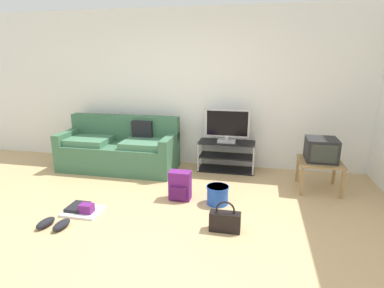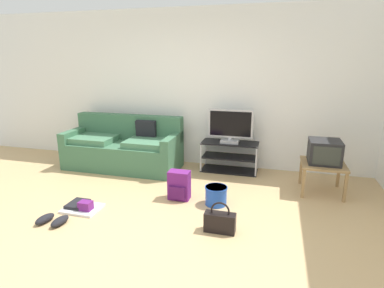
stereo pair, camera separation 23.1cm
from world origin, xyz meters
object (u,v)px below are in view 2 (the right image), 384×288
at_px(side_table, 323,167).
at_px(backpack, 179,185).
at_px(flat_tv, 230,126).
at_px(couch, 124,148).
at_px(floor_tray, 82,207).
at_px(handbag, 220,222).
at_px(sneakers_pair, 52,220).
at_px(cleaning_bucket, 216,195).
at_px(crt_tv, 324,152).
at_px(tv_stand, 230,157).

height_order(side_table, backpack, side_table).
bearing_deg(backpack, flat_tv, 81.69).
distance_m(couch, floor_tray, 1.69).
xyz_separation_m(flat_tv, backpack, (-0.49, -1.27, -0.59)).
relative_size(handbag, sneakers_pair, 1.02).
xyz_separation_m(backpack, handbag, (0.69, -0.69, -0.07)).
xyz_separation_m(cleaning_bucket, sneakers_pair, (-1.75, -1.00, -0.09)).
relative_size(couch, side_table, 3.34).
height_order(couch, backpack, couch).
bearing_deg(flat_tv, backpack, -111.16).
bearing_deg(crt_tv, flat_tv, 160.32).
height_order(tv_stand, floor_tray, tv_stand).
distance_m(couch, side_table, 3.24).
distance_m(crt_tv, handbag, 1.96).
bearing_deg(side_table, backpack, -158.38).
relative_size(couch, floor_tray, 4.38).
xyz_separation_m(couch, sneakers_pair, (0.10, -2.05, -0.30)).
bearing_deg(flat_tv, couch, -171.87).
distance_m(couch, sneakers_pair, 2.07).
xyz_separation_m(couch, cleaning_bucket, (1.85, -1.05, -0.21)).
bearing_deg(side_table, couch, 175.42).
bearing_deg(crt_tv, side_table, -90.00).
relative_size(crt_tv, cleaning_bucket, 1.46).
xyz_separation_m(tv_stand, flat_tv, (0.00, -0.02, 0.53)).
height_order(handbag, floor_tray, handbag).
bearing_deg(floor_tray, couch, 97.87).
distance_m(flat_tv, crt_tv, 1.51).
height_order(couch, cleaning_bucket, couch).
bearing_deg(flat_tv, tv_stand, 90.00).
height_order(couch, side_table, couch).
relative_size(backpack, sneakers_pair, 1.13).
distance_m(tv_stand, side_table, 1.51).
bearing_deg(flat_tv, side_table, -20.26).
height_order(backpack, handbag, backpack).
relative_size(tv_stand, backpack, 2.37).
bearing_deg(couch, cleaning_bucket, -29.48).
relative_size(handbag, floor_tray, 0.79).
distance_m(handbag, cleaning_bucket, 0.68).
relative_size(side_table, crt_tv, 1.36).
bearing_deg(floor_tray, tv_stand, 50.38).
bearing_deg(side_table, flat_tv, 159.74).
xyz_separation_m(tv_stand, floor_tray, (-1.60, -1.93, -0.21)).
distance_m(crt_tv, floor_tray, 3.37).
bearing_deg(tv_stand, floor_tray, -129.62).
height_order(backpack, floor_tray, backpack).
bearing_deg(backpack, couch, 155.62).
bearing_deg(crt_tv, cleaning_bucket, -149.81).
bearing_deg(handbag, flat_tv, 95.75).
bearing_deg(backpack, floor_tray, -137.29).
bearing_deg(sneakers_pair, couch, 92.88).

